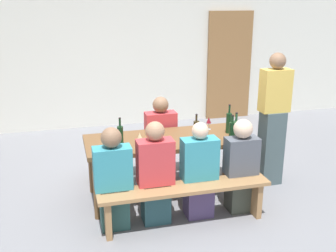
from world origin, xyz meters
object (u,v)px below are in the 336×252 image
object	(u,v)px
tasting_table	(168,145)
bench_near	(185,195)
seated_guest_near_0	(113,181)
seated_guest_near_2	(199,173)
wine_bottle_0	(229,122)
seated_guest_far_0	(161,140)
wine_bottle_4	(196,131)
wooden_door	(229,66)
wine_glass_1	(209,121)
seated_guest_near_3	(241,168)
wine_glass_0	(140,137)
bench_far	(155,149)
seated_guest_near_1	(155,176)
wine_bottle_3	(232,131)
standing_host	(273,122)
wine_bottle_2	(120,135)
wine_bottle_1	(236,129)

from	to	relation	value
tasting_table	bench_near	world-z (taller)	tasting_table
seated_guest_near_0	seated_guest_near_2	xyz separation A→B (m)	(0.94, -0.00, -0.02)
wine_bottle_0	seated_guest_far_0	size ratio (longest dim) A/B	0.32
wine_bottle_0	seated_guest_near_0	bearing A→B (deg)	-160.14
wine_bottle_4	seated_guest_far_0	xyz separation A→B (m)	(-0.24, 0.74, -0.35)
wooden_door	seated_guest_near_0	bearing A→B (deg)	-128.02
wine_glass_1	seated_guest_near_3	distance (m)	0.82
seated_guest_far_0	wine_glass_0	bearing A→B (deg)	-30.26
wine_bottle_4	seated_guest_near_2	world-z (taller)	seated_guest_near_2
wine_bottle_0	wine_bottle_4	world-z (taller)	wine_bottle_0
bench_near	bench_far	bearing A→B (deg)	90.00
wooden_door	wine_bottle_0	size ratio (longest dim) A/B	5.85
seated_guest_near_1	bench_near	bearing A→B (deg)	-117.97
tasting_table	seated_guest_near_2	size ratio (longest dim) A/B	1.79
wine_glass_0	seated_guest_near_3	world-z (taller)	seated_guest_near_3
wine_bottle_3	wine_glass_0	xyz separation A→B (m)	(-1.06, 0.11, -0.01)
wooden_door	seated_guest_near_3	bearing A→B (deg)	-110.81
wine_glass_0	standing_host	distance (m)	1.77
wine_glass_1	standing_host	size ratio (longest dim) A/B	0.09
wine_bottle_2	wine_bottle_3	bearing A→B (deg)	-8.03
wine_bottle_3	wine_bottle_4	xyz separation A→B (m)	(-0.41, 0.09, 0.01)
wine_bottle_0	seated_guest_near_3	world-z (taller)	wine_bottle_0
seated_guest_near_3	standing_host	distance (m)	0.95
bench_near	wine_bottle_4	world-z (taller)	wine_bottle_4
wine_bottle_1	seated_guest_far_0	bearing A→B (deg)	134.23
wooden_door	seated_guest_near_0	xyz separation A→B (m)	(-2.79, -3.56, -0.52)
seated_guest_far_0	standing_host	xyz separation A→B (m)	(1.34, -0.51, 0.30)
wooden_door	wine_bottle_0	world-z (taller)	wooden_door
wine_bottle_4	seated_guest_near_0	size ratio (longest dim) A/B	0.30
wine_glass_1	seated_guest_near_3	world-z (taller)	seated_guest_near_3
wooden_door	wine_glass_0	world-z (taller)	wooden_door
wine_glass_1	standing_host	world-z (taller)	standing_host
bench_near	wine_bottle_1	world-z (taller)	wine_bottle_1
bench_near	wine_glass_0	xyz separation A→B (m)	(-0.37, 0.52, 0.51)
wine_bottle_4	tasting_table	bearing A→B (deg)	145.56
tasting_table	seated_guest_far_0	xyz separation A→B (m)	(0.04, 0.54, -0.14)
seated_guest_near_3	standing_host	xyz separation A→B (m)	(0.68, 0.57, 0.31)
wine_bottle_4	seated_guest_near_0	bearing A→B (deg)	-161.06
wine_bottle_0	wine_bottle_3	size ratio (longest dim) A/B	1.16
wine_bottle_4	bench_near	bearing A→B (deg)	-119.62
wine_bottle_2	seated_guest_near_1	world-z (taller)	seated_guest_near_1
seated_guest_near_1	seated_guest_near_0	bearing A→B (deg)	90.00
tasting_table	wine_glass_0	world-z (taller)	wine_glass_0
bench_far	wine_bottle_1	xyz separation A→B (m)	(0.77, -0.90, 0.51)
seated_guest_near_1	standing_host	distance (m)	1.79
wine_bottle_1	wine_bottle_2	distance (m)	1.35
wine_glass_1	wooden_door	bearing A→B (deg)	62.48
tasting_table	seated_guest_far_0	distance (m)	0.56
wine_bottle_4	seated_guest_near_2	bearing A→B (deg)	-102.33
wine_bottle_1	seated_guest_near_0	bearing A→B (deg)	-167.33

